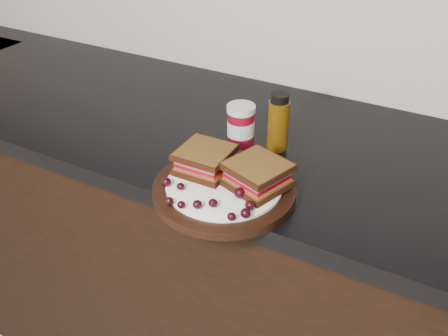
# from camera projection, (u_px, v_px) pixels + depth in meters

# --- Properties ---
(base_cabinets) EXTENTS (3.96, 0.58, 0.86)m
(base_cabinets) POSITION_uv_depth(u_px,v_px,m) (193.00, 256.00, 1.50)
(base_cabinets) COLOR black
(base_cabinets) RESTS_ON ground_plane
(countertop) EXTENTS (3.98, 0.60, 0.04)m
(countertop) POSITION_uv_depth(u_px,v_px,m) (187.00, 125.00, 1.26)
(countertop) COLOR black
(countertop) RESTS_ON base_cabinets
(plate) EXTENTS (0.28, 0.28, 0.02)m
(plate) POSITION_uv_depth(u_px,v_px,m) (224.00, 190.00, 0.97)
(plate) COLOR black
(plate) RESTS_ON countertop
(sandwich_left) EXTENTS (0.10, 0.10, 0.05)m
(sandwich_left) POSITION_uv_depth(u_px,v_px,m) (205.00, 160.00, 0.99)
(sandwich_left) COLOR brown
(sandwich_left) RESTS_ON plate
(sandwich_right) EXTENTS (0.13, 0.13, 0.05)m
(sandwich_right) POSITION_uv_depth(u_px,v_px,m) (257.00, 174.00, 0.95)
(sandwich_right) COLOR brown
(sandwich_right) RESTS_ON plate
(grape_0) EXTENTS (0.02, 0.02, 0.02)m
(grape_0) POSITION_uv_depth(u_px,v_px,m) (166.00, 182.00, 0.95)
(grape_0) COLOR black
(grape_0) RESTS_ON plate
(grape_1) EXTENTS (0.02, 0.02, 0.01)m
(grape_1) POSITION_uv_depth(u_px,v_px,m) (181.00, 186.00, 0.94)
(grape_1) COLOR black
(grape_1) RESTS_ON plate
(grape_2) EXTENTS (0.02, 0.02, 0.02)m
(grape_2) POSITION_uv_depth(u_px,v_px,m) (169.00, 201.00, 0.90)
(grape_2) COLOR black
(grape_2) RESTS_ON plate
(grape_3) EXTENTS (0.02, 0.02, 0.01)m
(grape_3) POSITION_uv_depth(u_px,v_px,m) (181.00, 205.00, 0.90)
(grape_3) COLOR black
(grape_3) RESTS_ON plate
(grape_4) EXTENTS (0.02, 0.02, 0.02)m
(grape_4) POSITION_uv_depth(u_px,v_px,m) (197.00, 204.00, 0.90)
(grape_4) COLOR black
(grape_4) RESTS_ON plate
(grape_5) EXTENTS (0.02, 0.02, 0.02)m
(grape_5) POSITION_uv_depth(u_px,v_px,m) (213.00, 203.00, 0.90)
(grape_5) COLOR black
(grape_5) RESTS_ON plate
(grape_6) EXTENTS (0.02, 0.02, 0.01)m
(grape_6) POSITION_uv_depth(u_px,v_px,m) (231.00, 217.00, 0.87)
(grape_6) COLOR black
(grape_6) RESTS_ON plate
(grape_7) EXTENTS (0.02, 0.02, 0.02)m
(grape_7) POSITION_uv_depth(u_px,v_px,m) (245.00, 213.00, 0.87)
(grape_7) COLOR black
(grape_7) RESTS_ON plate
(grape_8) EXTENTS (0.02, 0.02, 0.02)m
(grape_8) POSITION_uv_depth(u_px,v_px,m) (250.00, 205.00, 0.89)
(grape_8) COLOR black
(grape_8) RESTS_ON plate
(grape_9) EXTENTS (0.02, 0.02, 0.02)m
(grape_9) POSITION_uv_depth(u_px,v_px,m) (240.00, 193.00, 0.92)
(grape_9) COLOR black
(grape_9) RESTS_ON plate
(grape_10) EXTENTS (0.02, 0.02, 0.02)m
(grape_10) POSITION_uv_depth(u_px,v_px,m) (268.00, 187.00, 0.94)
(grape_10) COLOR black
(grape_10) RESTS_ON plate
(grape_11) EXTENTS (0.02, 0.02, 0.02)m
(grape_11) POSITION_uv_depth(u_px,v_px,m) (260.00, 180.00, 0.96)
(grape_11) COLOR black
(grape_11) RESTS_ON plate
(grape_12) EXTENTS (0.02, 0.02, 0.02)m
(grape_12) POSITION_uv_depth(u_px,v_px,m) (259.00, 174.00, 0.98)
(grape_12) COLOR black
(grape_12) RESTS_ON plate
(grape_13) EXTENTS (0.02, 0.02, 0.02)m
(grape_13) POSITION_uv_depth(u_px,v_px,m) (209.00, 158.00, 1.02)
(grape_13) COLOR black
(grape_13) RESTS_ON plate
(grape_14) EXTENTS (0.02, 0.02, 0.01)m
(grape_14) POSITION_uv_depth(u_px,v_px,m) (195.00, 164.00, 1.01)
(grape_14) COLOR black
(grape_14) RESTS_ON plate
(grape_15) EXTENTS (0.02, 0.02, 0.02)m
(grape_15) POSITION_uv_depth(u_px,v_px,m) (196.00, 175.00, 0.97)
(grape_15) COLOR black
(grape_15) RESTS_ON plate
(grape_16) EXTENTS (0.02, 0.02, 0.02)m
(grape_16) POSITION_uv_depth(u_px,v_px,m) (212.00, 162.00, 1.01)
(grape_16) COLOR black
(grape_16) RESTS_ON plate
(grape_17) EXTENTS (0.02, 0.02, 0.02)m
(grape_17) POSITION_uv_depth(u_px,v_px,m) (202.00, 166.00, 1.00)
(grape_17) COLOR black
(grape_17) RESTS_ON plate
(grape_18) EXTENTS (0.02, 0.02, 0.02)m
(grape_18) POSITION_uv_depth(u_px,v_px,m) (184.00, 166.00, 1.00)
(grape_18) COLOR black
(grape_18) RESTS_ON plate
(condiment_jar) EXTENTS (0.08, 0.08, 0.09)m
(condiment_jar) POSITION_uv_depth(u_px,v_px,m) (241.00, 125.00, 1.12)
(condiment_jar) COLOR maroon
(condiment_jar) RESTS_ON countertop
(oil_bottle) EXTENTS (0.05, 0.05, 0.13)m
(oil_bottle) POSITION_uv_depth(u_px,v_px,m) (278.00, 122.00, 1.09)
(oil_bottle) COLOR #4F3307
(oil_bottle) RESTS_ON countertop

